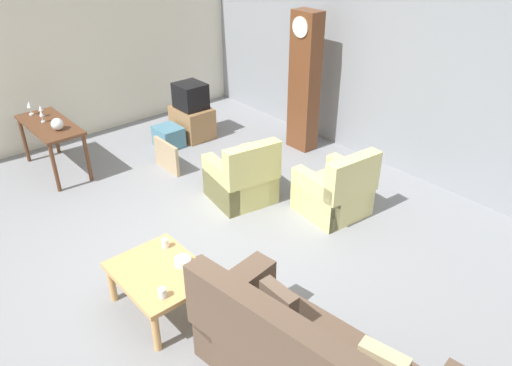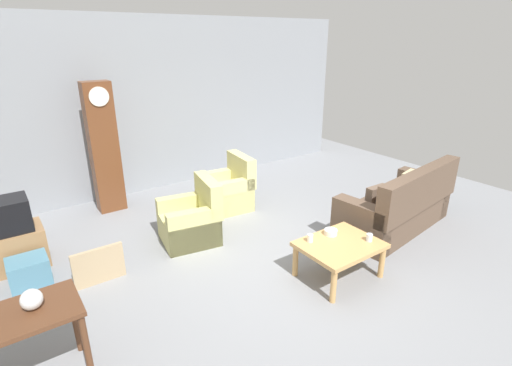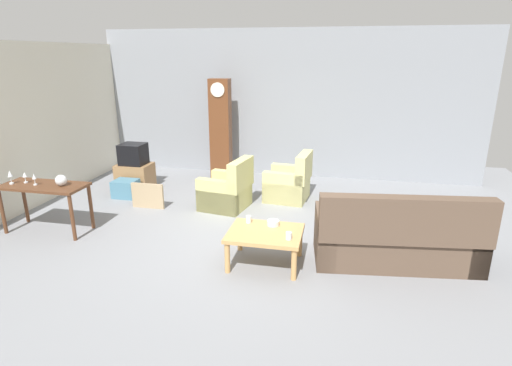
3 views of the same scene
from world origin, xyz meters
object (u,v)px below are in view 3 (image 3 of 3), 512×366
object	(u,v)px
bowl_white_stacked	(273,223)
wine_glass_mid	(25,176)
tv_stand_cabinet	(135,176)
wine_glass_short	(34,178)
couch_floral	(397,239)
armchair_olive_near	(227,192)
cup_white_porcelain	(249,219)
coffee_table_wood	(265,236)
grandfather_clock	(221,130)
glass_dome_cloche	(61,180)
tv_crt	(133,154)
console_table_dark	(44,191)
framed_picture_leaning	(148,196)
armchair_olive_far	(289,184)
wine_glass_tall	(10,175)
storage_box_blue	(126,189)
cup_blue_rimmed	(289,236)

from	to	relation	value
bowl_white_stacked	wine_glass_mid	xyz separation A→B (m)	(-3.92, 0.14, 0.38)
tv_stand_cabinet	wine_glass_short	world-z (taller)	wine_glass_short
couch_floral	armchair_olive_near	bearing A→B (deg)	150.97
couch_floral	cup_white_porcelain	bearing A→B (deg)	-176.11
coffee_table_wood	cup_white_porcelain	distance (m)	0.38
grandfather_clock	bowl_white_stacked	size ratio (longest dim) A/B	13.13
glass_dome_cloche	wine_glass_mid	world-z (taller)	wine_glass_mid
cup_white_porcelain	wine_glass_mid	bearing A→B (deg)	177.92
glass_dome_cloche	wine_glass_short	distance (m)	0.42
glass_dome_cloche	cup_white_porcelain	bearing A→B (deg)	-2.31
grandfather_clock	cup_white_porcelain	bearing A→B (deg)	-67.57
tv_crt	cup_white_porcelain	xyz separation A→B (m)	(2.95, -2.34, -0.21)
console_table_dark	wine_glass_short	distance (m)	0.25
grandfather_clock	framed_picture_leaning	size ratio (longest dim) A/B	3.62
armchair_olive_far	wine_glass_tall	distance (m)	4.66
console_table_dark	storage_box_blue	size ratio (longest dim) A/B	2.93
armchair_olive_far	armchair_olive_near	bearing A→B (deg)	-146.47
grandfather_clock	glass_dome_cloche	world-z (taller)	grandfather_clock
console_table_dark	storage_box_blue	xyz separation A→B (m)	(0.37, 1.72, -0.48)
armchair_olive_far	framed_picture_leaning	world-z (taller)	armchair_olive_far
tv_stand_cabinet	cup_blue_rimmed	distance (m)	4.50
glass_dome_cloche	wine_glass_mid	bearing A→B (deg)	178.98
tv_stand_cabinet	framed_picture_leaning	distance (m)	1.26
armchair_olive_far	wine_glass_short	distance (m)	4.30
couch_floral	bowl_white_stacked	bearing A→B (deg)	-174.80
cup_blue_rimmed	bowl_white_stacked	xyz separation A→B (m)	(-0.26, 0.39, -0.01)
coffee_table_wood	framed_picture_leaning	size ratio (longest dim) A/B	1.60
tv_crt	console_table_dark	bearing A→B (deg)	-97.64
armchair_olive_near	cup_white_porcelain	distance (m)	1.84
glass_dome_cloche	cup_white_porcelain	world-z (taller)	glass_dome_cloche
storage_box_blue	cup_white_porcelain	size ratio (longest dim) A/B	4.44
tv_stand_cabinet	cup_blue_rimmed	xyz separation A→B (m)	(3.56, -2.75, 0.25)
coffee_table_wood	glass_dome_cloche	size ratio (longest dim) A/B	5.61
armchair_olive_near	cup_white_porcelain	xyz separation A→B (m)	(0.78, -1.66, 0.21)
tv_stand_cabinet	cup_blue_rimmed	bearing A→B (deg)	-37.71
armchair_olive_near	cup_blue_rimmed	world-z (taller)	armchair_olive_near
cup_blue_rimmed	glass_dome_cloche	bearing A→B (deg)	171.59
framed_picture_leaning	wine_glass_tall	xyz separation A→B (m)	(-1.56, -1.32, 0.67)
coffee_table_wood	storage_box_blue	xyz separation A→B (m)	(-3.16, 2.06, -0.23)
console_table_dark	tv_crt	world-z (taller)	tv_crt
coffee_table_wood	grandfather_clock	size ratio (longest dim) A/B	0.44
framed_picture_leaning	grandfather_clock	bearing A→B (deg)	70.37
console_table_dark	cup_blue_rimmed	world-z (taller)	console_table_dark
coffee_table_wood	bowl_white_stacked	xyz separation A→B (m)	(0.07, 0.22, 0.10)
console_table_dark	tv_stand_cabinet	distance (m)	2.29
couch_floral	cup_white_porcelain	xyz separation A→B (m)	(-1.97, -0.13, 0.16)
framed_picture_leaning	glass_dome_cloche	size ratio (longest dim) A/B	3.50
grandfather_clock	tv_stand_cabinet	xyz separation A→B (m)	(-1.52, -1.12, -0.83)
grandfather_clock	bowl_white_stacked	bearing A→B (deg)	-63.00
couch_floral	tv_stand_cabinet	distance (m)	5.39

